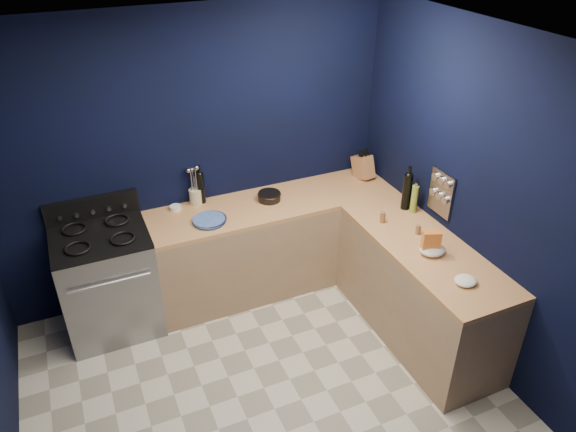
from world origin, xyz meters
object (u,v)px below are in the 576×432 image
gas_range (109,283)px  utensil_crock (196,196)px  plate_stack (209,220)px  knife_block (363,167)px  crouton_bag (431,243)px

gas_range → utensil_crock: 1.05m
plate_stack → knife_block: knife_block is taller
gas_range → plate_stack: 1.01m
plate_stack → crouton_bag: size_ratio=1.37×
plate_stack → knife_block: size_ratio=1.25×
plate_stack → crouton_bag: crouton_bag is taller
utensil_crock → knife_block: 1.65m
crouton_bag → utensil_crock: bearing=155.8°
plate_stack → utensil_crock: 0.36m
plate_stack → gas_range: bearing=174.2°
utensil_crock → crouton_bag: crouton_bag is taller
gas_range → utensil_crock: utensil_crock is taller
gas_range → plate_stack: size_ratio=3.33×
gas_range → utensil_crock: bearing=17.1°
gas_range → crouton_bag: bearing=-28.0°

